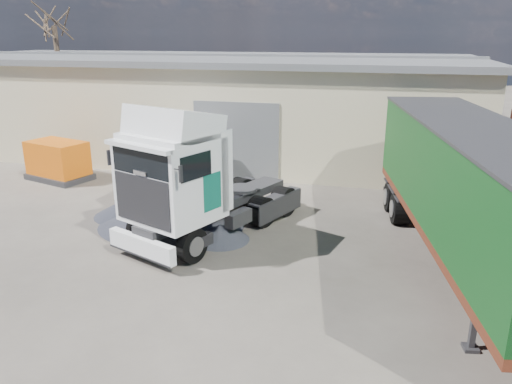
% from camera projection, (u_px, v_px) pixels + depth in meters
% --- Properties ---
extents(ground, '(120.00, 120.00, 0.00)m').
position_uv_depth(ground, '(202.00, 283.00, 13.69)').
color(ground, '#292621').
rests_on(ground, ground).
extents(warehouse, '(30.60, 12.60, 5.42)m').
position_uv_depth(warehouse, '(200.00, 103.00, 29.05)').
color(warehouse, '#B4A98A').
rests_on(warehouse, ground).
extents(bare_tree, '(4.00, 4.00, 9.60)m').
position_uv_depth(bare_tree, '(52.00, 12.00, 33.99)').
color(bare_tree, '#382B21').
rests_on(bare_tree, ground).
extents(tractor_unit, '(4.92, 7.15, 4.57)m').
position_uv_depth(tractor_unit, '(192.00, 185.00, 15.93)').
color(tractor_unit, black).
rests_on(tractor_unit, ground).
extents(box_trailer, '(4.78, 12.88, 4.19)m').
position_uv_depth(box_trailer, '(469.00, 184.00, 13.84)').
color(box_trailer, '#2D2D30').
rests_on(box_trailer, ground).
extents(panel_van, '(2.48, 5.29, 2.10)m').
position_uv_depth(panel_van, '(168.00, 172.00, 20.56)').
color(panel_van, black).
rests_on(panel_van, ground).
extents(orange_skip, '(3.26, 2.53, 1.79)m').
position_uv_depth(orange_skip, '(58.00, 163.00, 23.13)').
color(orange_skip, '#2D2D30').
rests_on(orange_skip, ground).
extents(gravel_heap, '(6.64, 5.95, 1.08)m').
position_uv_depth(gravel_heap, '(168.00, 212.00, 17.63)').
color(gravel_heap, '#21242C').
rests_on(gravel_heap, ground).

